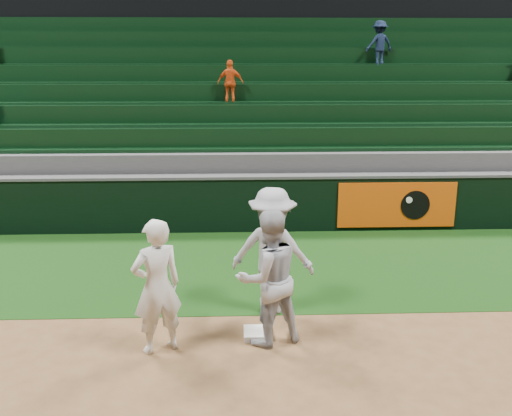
{
  "coord_description": "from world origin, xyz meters",
  "views": [
    {
      "loc": [
        -0.55,
        -6.92,
        3.82
      ],
      "look_at": [
        -0.19,
        2.3,
        1.3
      ],
      "focal_mm": 40.0,
      "sensor_mm": 36.0,
      "label": 1
    }
  ],
  "objects_px": {
    "first_base": "(258,333)",
    "baserunner": "(268,278)",
    "first_baseman": "(157,287)",
    "base_coach": "(272,250)"
  },
  "relations": [
    {
      "from": "first_base",
      "to": "baserunner",
      "type": "bearing_deg",
      "value": -46.94
    },
    {
      "from": "baserunner",
      "to": "first_baseman",
      "type": "bearing_deg",
      "value": -14.69
    },
    {
      "from": "first_base",
      "to": "first_baseman",
      "type": "bearing_deg",
      "value": -165.75
    },
    {
      "from": "first_base",
      "to": "first_baseman",
      "type": "height_order",
      "value": "first_baseman"
    },
    {
      "from": "first_base",
      "to": "first_baseman",
      "type": "relative_size",
      "value": 0.21
    },
    {
      "from": "first_baseman",
      "to": "base_coach",
      "type": "height_order",
      "value": "base_coach"
    },
    {
      "from": "first_base",
      "to": "base_coach",
      "type": "relative_size",
      "value": 0.2
    },
    {
      "from": "base_coach",
      "to": "baserunner",
      "type": "bearing_deg",
      "value": 96.22
    },
    {
      "from": "first_baseman",
      "to": "base_coach",
      "type": "relative_size",
      "value": 0.95
    },
    {
      "from": "first_baseman",
      "to": "base_coach",
      "type": "bearing_deg",
      "value": -170.94
    }
  ]
}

